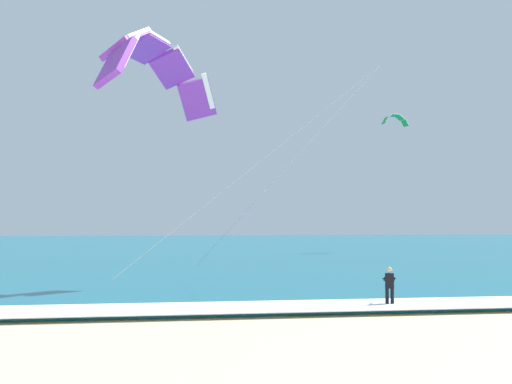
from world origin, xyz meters
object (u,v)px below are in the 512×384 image
at_px(kitesurfer, 390,286).
at_px(kite_primary, 155,65).
at_px(kite_distant, 395,119).
at_px(surfboard, 390,309).

relative_size(kitesurfer, kite_primary, 0.14).
xyz_separation_m(kitesurfer, kite_distant, (16.00, 40.01, 14.25)).
relative_size(surfboard, kite_primary, 0.13).
height_order(kitesurfer, kite_distant, kite_distant).
bearing_deg(surfboard, kite_distant, 68.21).
bearing_deg(surfboard, kitesurfer, 71.94).
distance_m(surfboard, kite_distant, 45.69).
bearing_deg(kite_primary, kite_distant, 53.96).
relative_size(surfboard, kitesurfer, 0.87).
bearing_deg(kitesurfer, kite_distant, 68.21).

